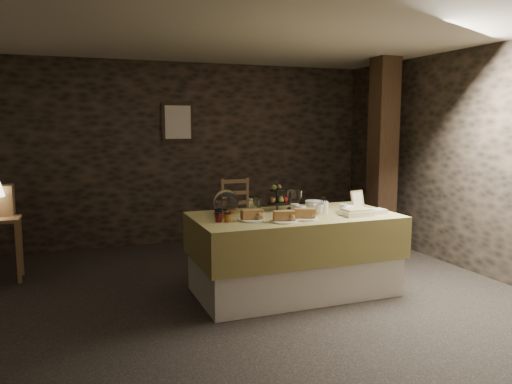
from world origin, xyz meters
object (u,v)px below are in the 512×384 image
object	(u,v)px
buffet_table	(294,248)
fruit_stand	(278,199)
timber_column	(383,156)
chair	(238,216)

from	to	relation	value
buffet_table	fruit_stand	distance (m)	0.55
buffet_table	timber_column	distance (m)	2.34
buffet_table	chair	size ratio (longest dim) A/B	2.80
buffet_table	fruit_stand	size ratio (longest dim) A/B	6.70
chair	timber_column	bearing A→B (deg)	-30.38
chair	fruit_stand	distance (m)	1.95
chair	fruit_stand	xyz separation A→B (m)	(-0.18, -1.87, 0.52)
chair	fruit_stand	size ratio (longest dim) A/B	2.39
timber_column	fruit_stand	bearing A→B (deg)	-155.44
fruit_stand	buffet_table	bearing A→B (deg)	-78.24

